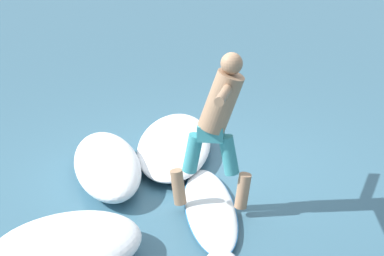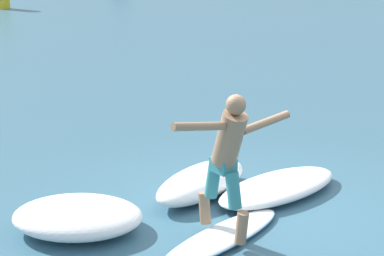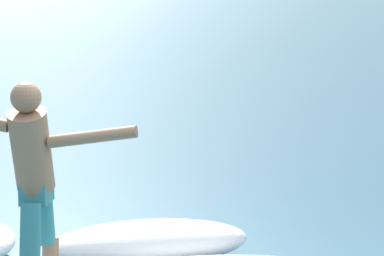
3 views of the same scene
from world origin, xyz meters
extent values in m
plane|color=#38657A|center=(0.00, 0.00, 0.00)|extent=(200.00, 200.00, 0.00)
ellipsoid|color=white|center=(-0.49, -0.82, 0.05)|extent=(1.69, 1.83, 0.10)
ellipsoid|color=#2870B2|center=(-0.49, -0.82, 0.05)|extent=(1.71, 1.85, 0.04)
cone|color=black|center=(0.04, -0.21, -0.06)|extent=(0.07, 0.07, 0.14)
cone|color=black|center=(-0.16, -0.22, -0.06)|extent=(0.07, 0.07, 0.14)
cone|color=black|center=(0.06, -0.40, -0.06)|extent=(0.07, 0.07, 0.14)
cylinder|color=#977255|center=(-0.30, -1.09, 0.28)|extent=(0.21, 0.22, 0.39)
cylinder|color=teal|center=(-0.38, -0.97, 0.67)|extent=(0.25, 0.27, 0.42)
cylinder|color=#977255|center=(-0.69, -0.55, 0.28)|extent=(0.21, 0.22, 0.39)
cylinder|color=teal|center=(-0.60, -0.67, 0.67)|extent=(0.25, 0.27, 0.42)
cube|color=teal|center=(-0.49, -0.82, 0.91)|extent=(0.31, 0.33, 0.16)
cylinder|color=#977255|center=(-0.43, -0.90, 1.24)|extent=(0.50, 0.54, 0.67)
sphere|color=#977255|center=(-0.38, -0.98, 1.64)|extent=(0.22, 0.22, 0.22)
cylinder|color=#977255|center=(-0.02, -0.68, 1.36)|extent=(0.58, 0.45, 0.20)
cylinder|color=#977255|center=(-0.77, -1.23, 1.48)|extent=(0.58, 0.45, 0.19)
ellipsoid|color=white|center=(-2.18, -0.57, 0.18)|extent=(1.64, 1.31, 0.36)
ellipsoid|color=white|center=(0.32, 0.53, 0.12)|extent=(2.11, 1.98, 0.24)
ellipsoid|color=white|center=(-0.71, 0.55, 0.19)|extent=(1.61, 1.87, 0.38)
camera|label=1|loc=(-6.65, -6.54, 4.31)|focal=85.00mm
camera|label=2|loc=(-0.84, -7.49, 3.29)|focal=60.00mm
camera|label=3|loc=(4.71, -4.85, 2.45)|focal=85.00mm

